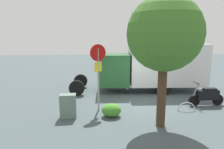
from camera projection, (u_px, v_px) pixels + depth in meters
ground_plane at (138, 105)px, 10.17m from camera, size 60.00×60.00×0.00m
box_truck_near at (151, 65)px, 12.61m from camera, size 8.39×2.65×2.97m
motorcycle at (207, 96)px, 9.99m from camera, size 1.81×0.55×1.20m
stop_sign at (98, 67)px, 9.11m from camera, size 0.71×0.33×3.08m
street_tree at (164, 35)px, 7.16m from camera, size 2.73×2.73×4.87m
utility_cabinet at (68, 106)px, 8.49m from camera, size 0.69×0.45×1.02m
bike_rack_hoop at (186, 111)px, 9.37m from camera, size 0.85×0.14×0.85m
shrub_near_sign at (111, 110)px, 8.64m from camera, size 0.84×0.69×0.57m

